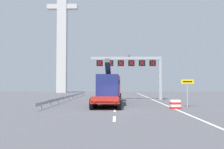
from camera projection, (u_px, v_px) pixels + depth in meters
The scene contains 9 objects.
ground at pixel (113, 110), 22.65m from camera, with size 112.00×112.00×0.00m, color #4C4C51.
lane_markings at pixel (116, 96), 47.06m from camera, with size 0.20×63.47×0.01m.
edge_line_right at pixel (156, 101), 34.53m from camera, with size 0.20×63.00×0.01m, color silver.
overhead_lane_gantry at pixel (135, 65), 36.57m from camera, with size 11.26×0.90×7.07m.
heavy_haul_truck_red at pixel (110, 88), 29.97m from camera, with size 3.35×14.12×5.30m.
exit_sign_yellow at pixel (187, 87), 24.99m from camera, with size 1.36×0.15×2.98m.
crash_barrier_striped at pixel (175, 104), 23.35m from camera, with size 1.04×0.58×0.90m.
guardrail_left at pixel (70, 96), 36.94m from camera, with size 0.13×32.30×0.76m.
bridge_pylon_distant at pixel (62, 22), 70.01m from camera, with size 9.00×2.00×41.38m.
Camera 1 is at (0.36, -22.77, 2.47)m, focal length 37.53 mm.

